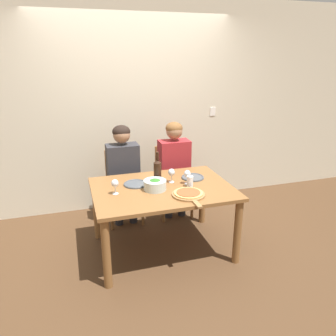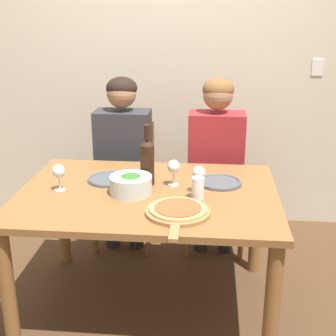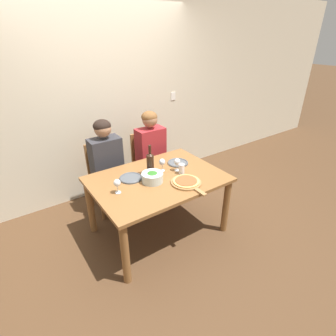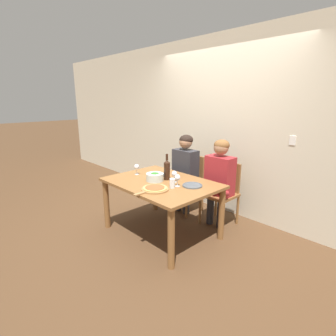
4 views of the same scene
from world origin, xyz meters
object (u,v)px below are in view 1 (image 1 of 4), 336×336
broccoli_bowl (155,185)px  dinner_plate_left (135,184)px  wine_glass_right (187,174)px  wine_glass_centre (171,173)px  chair_right (172,177)px  wine_bottle (158,171)px  person_man (175,161)px  dinner_plate_right (193,177)px  wine_glass_left (115,184)px  person_woman (123,166)px  pizza_on_board (189,194)px  chair_left (123,183)px  water_tumbler (190,182)px

broccoli_bowl → dinner_plate_left: bearing=131.1°
wine_glass_right → wine_glass_centre: same height
chair_right → dinner_plate_left: bearing=-131.9°
wine_bottle → dinner_plate_left: wine_bottle is taller
person_man → wine_bottle: bearing=-122.2°
dinner_plate_right → wine_glass_left: (-0.87, -0.19, 0.10)m
dinner_plate_left → dinner_plate_right: 0.64m
person_woman → pizza_on_board: person_woman is taller
pizza_on_board → wine_glass_left: 0.72m
dinner_plate_left → pizza_on_board: bearing=-44.5°
chair_left → dinner_plate_right: chair_left is taller
wine_glass_left → wine_glass_right: size_ratio=1.00×
chair_right → broccoli_bowl: bearing=-117.6°
chair_left → water_tumbler: bearing=-58.9°
pizza_on_board → wine_glass_right: 0.32m
wine_glass_centre → wine_glass_right: bearing=-32.0°
wine_glass_right → wine_bottle: bearing=161.2°
broccoli_bowl → water_tumbler: bearing=-5.5°
person_man → wine_bottle: 0.74m
person_woman → wine_glass_left: person_woman is taller
wine_bottle → wine_glass_centre: (0.15, -0.01, -0.03)m
wine_bottle → chair_right: bearing=61.8°
chair_left → wine_glass_right: bearing=-56.3°
person_man → broccoli_bowl: (-0.46, -0.77, 0.03)m
dinner_plate_left → wine_glass_right: size_ratio=1.64×
dinner_plate_right → wine_glass_right: bearing=-129.6°
person_woman → pizza_on_board: bearing=-65.5°
person_woman → wine_glass_centre: (0.41, -0.63, 0.08)m
person_woman → wine_bottle: person_woman is taller
dinner_plate_right → wine_glass_centre: size_ratio=1.64×
chair_left → pizza_on_board: 1.23m
dinner_plate_right → wine_glass_right: (-0.12, -0.14, 0.10)m
wine_glass_right → chair_right: bearing=83.3°
dinner_plate_left → wine_glass_centre: bearing=-6.6°
wine_glass_left → water_tumbler: size_ratio=1.30×
wine_bottle → dinner_plate_left: bearing=171.6°
person_woman → wine_bottle: (0.26, -0.62, 0.12)m
dinner_plate_right → wine_glass_centre: 0.28m
person_woman → broccoli_bowl: 0.79m
pizza_on_board → chair_left: bearing=112.4°
person_man → chair_right: bearing=90.0°
pizza_on_board → broccoli_bowl: bearing=138.4°
person_man → wine_glass_centre: (-0.24, -0.63, 0.08)m
wine_bottle → wine_glass_right: wine_bottle is taller
broccoli_bowl → dinner_plate_right: broccoli_bowl is taller
person_woman → dinner_plate_right: (0.67, -0.58, -0.01)m
pizza_on_board → wine_glass_centre: bearing=97.8°
wine_bottle → pizza_on_board: (0.20, -0.39, -0.12)m
broccoli_bowl → water_tumbler: water_tumbler is taller
person_man → pizza_on_board: size_ratio=2.68×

